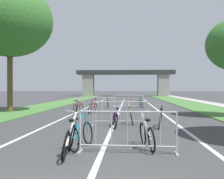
{
  "coord_description": "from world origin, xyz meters",
  "views": [
    {
      "loc": [
        0.67,
        -3.04,
        1.61
      ],
      "look_at": [
        -0.9,
        22.06,
        1.51
      ],
      "focal_mm": 42.64,
      "sensor_mm": 36.0,
      "label": 1
    }
  ],
  "objects_px": {
    "bicycle_yellow_1": "(131,116)",
    "bicycle_red_9": "(93,107)",
    "tree_left_pine_near": "(10,21)",
    "crowd_barrier_second": "(120,113)",
    "crowd_barrier_nearest": "(128,132)",
    "bicycle_blue_3": "(77,109)",
    "bicycle_green_5": "(108,103)",
    "crowd_barrier_third": "(96,106)",
    "bicycle_purple_7": "(115,119)",
    "crowd_barrier_fourth": "(129,102)",
    "bicycle_white_8": "(69,140)",
    "bicycle_teal_10": "(141,103)",
    "bicycle_teal_0": "(81,134)",
    "bicycle_silver_2": "(147,135)",
    "bicycle_orange_4": "(78,108)",
    "bicycle_black_6": "(160,119)"
  },
  "relations": [
    {
      "from": "bicycle_silver_2",
      "to": "bicycle_teal_10",
      "type": "bearing_deg",
      "value": 78.25
    },
    {
      "from": "tree_left_pine_near",
      "to": "bicycle_green_5",
      "type": "height_order",
      "value": "tree_left_pine_near"
    },
    {
      "from": "bicycle_purple_7",
      "to": "bicycle_white_8",
      "type": "xyz_separation_m",
      "value": [
        -0.85,
        -4.79,
        0.04
      ]
    },
    {
      "from": "crowd_barrier_second",
      "to": "bicycle_purple_7",
      "type": "relative_size",
      "value": 1.54
    },
    {
      "from": "bicycle_silver_2",
      "to": "crowd_barrier_nearest",
      "type": "bearing_deg",
      "value": -142.4
    },
    {
      "from": "crowd_barrier_second",
      "to": "bicycle_green_5",
      "type": "xyz_separation_m",
      "value": [
        -1.36,
        10.51,
        -0.16
      ]
    },
    {
      "from": "bicycle_yellow_1",
      "to": "bicycle_white_8",
      "type": "relative_size",
      "value": 0.97
    },
    {
      "from": "bicycle_purple_7",
      "to": "bicycle_red_9",
      "type": "distance_m",
      "value": 6.39
    },
    {
      "from": "bicycle_yellow_1",
      "to": "bicycle_blue_3",
      "type": "relative_size",
      "value": 0.96
    },
    {
      "from": "bicycle_teal_10",
      "to": "tree_left_pine_near",
      "type": "bearing_deg",
      "value": -162.3
    },
    {
      "from": "bicycle_teal_0",
      "to": "bicycle_teal_10",
      "type": "bearing_deg",
      "value": 94.36
    },
    {
      "from": "bicycle_orange_4",
      "to": "bicycle_black_6",
      "type": "xyz_separation_m",
      "value": [
        4.56,
        -6.06,
        -0.0
      ]
    },
    {
      "from": "crowd_barrier_fourth",
      "to": "bicycle_orange_4",
      "type": "bearing_deg",
      "value": -125.97
    },
    {
      "from": "bicycle_yellow_1",
      "to": "bicycle_orange_4",
      "type": "bearing_deg",
      "value": 124.21
    },
    {
      "from": "bicycle_silver_2",
      "to": "bicycle_teal_10",
      "type": "height_order",
      "value": "bicycle_silver_2"
    },
    {
      "from": "crowd_barrier_second",
      "to": "bicycle_white_8",
      "type": "bearing_deg",
      "value": -100.99
    },
    {
      "from": "bicycle_teal_0",
      "to": "bicycle_silver_2",
      "type": "bearing_deg",
      "value": 16.26
    },
    {
      "from": "crowd_barrier_fourth",
      "to": "bicycle_blue_3",
      "type": "bearing_deg",
      "value": -119.78
    },
    {
      "from": "bicycle_orange_4",
      "to": "bicycle_teal_10",
      "type": "bearing_deg",
      "value": 60.95
    },
    {
      "from": "tree_left_pine_near",
      "to": "crowd_barrier_second",
      "type": "relative_size",
      "value": 3.47
    },
    {
      "from": "bicycle_yellow_1",
      "to": "bicycle_red_9",
      "type": "relative_size",
      "value": 0.92
    },
    {
      "from": "bicycle_silver_2",
      "to": "bicycle_orange_4",
      "type": "xyz_separation_m",
      "value": [
        -3.74,
        9.89,
        -0.01
      ]
    },
    {
      "from": "crowd_barrier_fourth",
      "to": "bicycle_blue_3",
      "type": "xyz_separation_m",
      "value": [
        -3.16,
        -5.52,
        -0.16
      ]
    },
    {
      "from": "crowd_barrier_third",
      "to": "bicycle_green_5",
      "type": "distance_m",
      "value": 5.55
    },
    {
      "from": "crowd_barrier_nearest",
      "to": "crowd_barrier_third",
      "type": "height_order",
      "value": "same"
    },
    {
      "from": "crowd_barrier_fourth",
      "to": "bicycle_green_5",
      "type": "distance_m",
      "value": 1.81
    },
    {
      "from": "crowd_barrier_third",
      "to": "bicycle_teal_10",
      "type": "bearing_deg",
      "value": 61.19
    },
    {
      "from": "bicycle_teal_0",
      "to": "bicycle_white_8",
      "type": "distance_m",
      "value": 0.87
    },
    {
      "from": "bicycle_red_9",
      "to": "crowd_barrier_third",
      "type": "bearing_deg",
      "value": 124.84
    },
    {
      "from": "crowd_barrier_third",
      "to": "bicycle_black_6",
      "type": "bearing_deg",
      "value": -58.97
    },
    {
      "from": "bicycle_silver_2",
      "to": "bicycle_black_6",
      "type": "height_order",
      "value": "bicycle_silver_2"
    },
    {
      "from": "bicycle_teal_0",
      "to": "bicycle_orange_4",
      "type": "bearing_deg",
      "value": 114.16
    },
    {
      "from": "crowd_barrier_nearest",
      "to": "bicycle_purple_7",
      "type": "xyz_separation_m",
      "value": [
        -0.53,
        4.39,
        -0.18
      ]
    },
    {
      "from": "bicycle_black_6",
      "to": "bicycle_purple_7",
      "type": "distance_m",
      "value": 1.86
    },
    {
      "from": "crowd_barrier_second",
      "to": "bicycle_blue_3",
      "type": "bearing_deg",
      "value": 122.37
    },
    {
      "from": "crowd_barrier_fourth",
      "to": "bicycle_orange_4",
      "type": "height_order",
      "value": "crowd_barrier_fourth"
    },
    {
      "from": "bicycle_blue_3",
      "to": "bicycle_teal_10",
      "type": "relative_size",
      "value": 1.0
    },
    {
      "from": "crowd_barrier_nearest",
      "to": "bicycle_blue_3",
      "type": "relative_size",
      "value": 1.46
    },
    {
      "from": "crowd_barrier_second",
      "to": "bicycle_white_8",
      "type": "height_order",
      "value": "bicycle_white_8"
    },
    {
      "from": "bicycle_silver_2",
      "to": "bicycle_green_5",
      "type": "height_order",
      "value": "bicycle_silver_2"
    },
    {
      "from": "bicycle_blue_3",
      "to": "bicycle_black_6",
      "type": "distance_m",
      "value": 6.72
    },
    {
      "from": "crowd_barrier_third",
      "to": "bicycle_green_5",
      "type": "relative_size",
      "value": 1.45
    },
    {
      "from": "crowd_barrier_second",
      "to": "bicycle_teal_10",
      "type": "xyz_separation_m",
      "value": [
        1.35,
        10.49,
        -0.16
      ]
    },
    {
      "from": "bicycle_orange_4",
      "to": "bicycle_red_9",
      "type": "distance_m",
      "value": 0.93
    },
    {
      "from": "bicycle_green_5",
      "to": "bicycle_purple_7",
      "type": "distance_m",
      "value": 11.16
    },
    {
      "from": "tree_left_pine_near",
      "to": "bicycle_green_5",
      "type": "bearing_deg",
      "value": 36.61
    },
    {
      "from": "tree_left_pine_near",
      "to": "bicycle_white_8",
      "type": "distance_m",
      "value": 14.24
    },
    {
      "from": "bicycle_white_8",
      "to": "bicycle_teal_10",
      "type": "xyz_separation_m",
      "value": [
        2.4,
        15.86,
        -0.02
      ]
    },
    {
      "from": "crowd_barrier_second",
      "to": "crowd_barrier_fourth",
      "type": "xyz_separation_m",
      "value": [
        0.36,
        9.95,
        0.0
      ]
    },
    {
      "from": "tree_left_pine_near",
      "to": "bicycle_black_6",
      "type": "relative_size",
      "value": 5.16
    }
  ]
}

